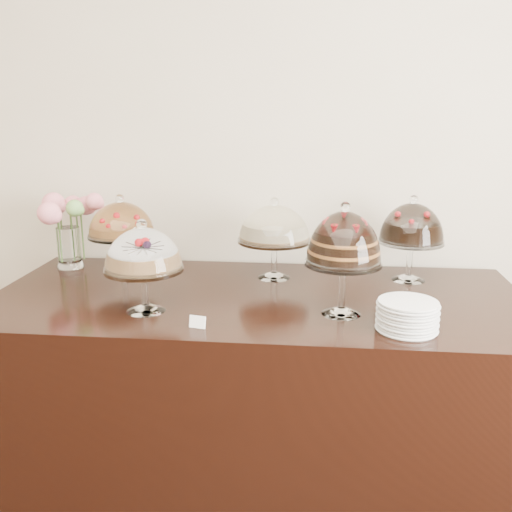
# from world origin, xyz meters

# --- Properties ---
(wall_back) EXTENTS (5.00, 0.04, 3.00)m
(wall_back) POSITION_xyz_m (0.00, 3.00, 1.50)
(wall_back) COLOR beige
(wall_back) RESTS_ON ground
(display_counter) EXTENTS (2.20, 1.00, 0.90)m
(display_counter) POSITION_xyz_m (0.18, 2.45, 0.45)
(display_counter) COLOR black
(display_counter) RESTS_ON ground
(cake_stand_sugar_sponge) EXTENTS (0.30, 0.30, 0.36)m
(cake_stand_sugar_sponge) POSITION_xyz_m (-0.22, 2.22, 1.13)
(cake_stand_sugar_sponge) COLOR white
(cake_stand_sugar_sponge) RESTS_ON display_counter
(cake_stand_choco_layer) EXTENTS (0.28, 0.28, 0.43)m
(cake_stand_choco_layer) POSITION_xyz_m (0.52, 2.26, 1.18)
(cake_stand_choco_layer) COLOR white
(cake_stand_choco_layer) RESTS_ON display_counter
(cake_stand_cheesecake) EXTENTS (0.33, 0.33, 0.37)m
(cake_stand_cheesecake) POSITION_xyz_m (0.23, 2.70, 1.14)
(cake_stand_cheesecake) COLOR white
(cake_stand_cheesecake) RESTS_ON display_counter
(cake_stand_dark_choco) EXTENTS (0.29, 0.29, 0.38)m
(cake_stand_dark_choco) POSITION_xyz_m (0.83, 2.73, 1.14)
(cake_stand_dark_choco) COLOR white
(cake_stand_dark_choco) RESTS_ON display_counter
(cake_stand_fruit_tart) EXTENTS (0.30, 0.30, 0.38)m
(cake_stand_fruit_tart) POSITION_xyz_m (-0.47, 2.68, 1.14)
(cake_stand_fruit_tart) COLOR white
(cake_stand_fruit_tart) RESTS_ON display_counter
(flower_vase) EXTENTS (0.31, 0.32, 0.36)m
(flower_vase) POSITION_xyz_m (-0.77, 2.77, 1.14)
(flower_vase) COLOR white
(flower_vase) RESTS_ON display_counter
(plate_stack) EXTENTS (0.21, 0.21, 0.10)m
(plate_stack) POSITION_xyz_m (0.74, 2.12, 0.95)
(plate_stack) COLOR white
(plate_stack) RESTS_ON display_counter
(price_card_left) EXTENTS (0.06, 0.03, 0.04)m
(price_card_left) POSITION_xyz_m (0.01, 2.07, 0.92)
(price_card_left) COLOR white
(price_card_left) RESTS_ON display_counter
(price_card_right) EXTENTS (0.06, 0.03, 0.04)m
(price_card_right) POSITION_xyz_m (0.71, 2.05, 0.92)
(price_card_right) COLOR white
(price_card_right) RESTS_ON display_counter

